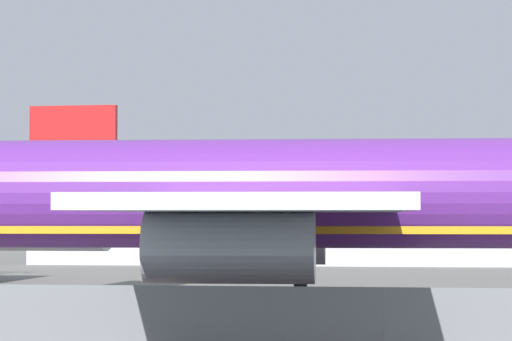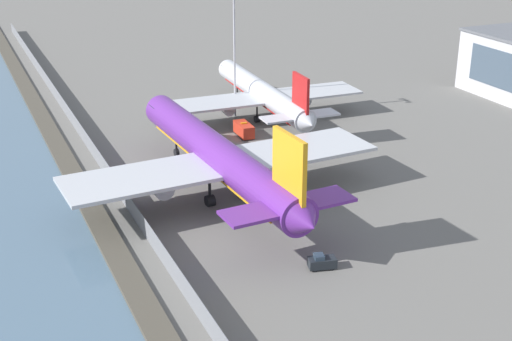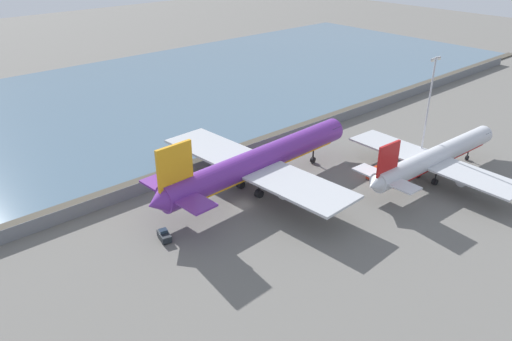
# 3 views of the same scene
# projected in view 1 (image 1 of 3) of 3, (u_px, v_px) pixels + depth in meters

# --- Properties ---
(ground_plane) EXTENTS (500.00, 500.00, 0.00)m
(ground_plane) POSITION_uv_depth(u_px,v_px,m) (393.00, 323.00, 56.71)
(ground_plane) COLOR #66635E
(perimeter_fence) EXTENTS (280.00, 0.10, 2.61)m
(perimeter_fence) POSITION_uv_depth(u_px,v_px,m) (384.00, 326.00, 40.91)
(perimeter_fence) COLOR slate
(perimeter_fence) RESTS_ON ground
(cargo_jet_purple) EXTENTS (51.97, 44.51, 15.29)m
(cargo_jet_purple) POSITION_uv_depth(u_px,v_px,m) (246.00, 198.00, 54.92)
(cargo_jet_purple) COLOR #602889
(cargo_jet_purple) RESTS_ON ground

